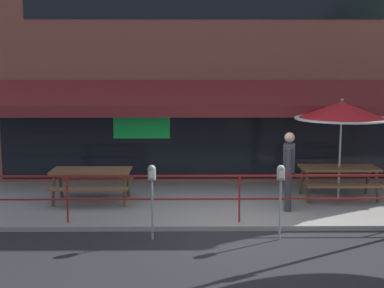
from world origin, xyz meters
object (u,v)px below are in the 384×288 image
picnic_table_left (91,176)px  picnic_table_centre (339,174)px  pedestrian_walking (289,167)px  parking_meter_far (281,180)px  patio_umbrella_centre (342,111)px  parking_meter_near (152,180)px

picnic_table_left → picnic_table_centre: 5.78m
pedestrian_walking → parking_meter_far: (-0.47, -1.69, 0.09)m
parking_meter_far → picnic_table_left: bearing=148.2°
picnic_table_left → pedestrian_walking: 4.47m
parking_meter_far → pedestrian_walking: bearing=74.4°
pedestrian_walking → picnic_table_left: bearing=170.5°
patio_umbrella_centre → pedestrian_walking: patio_umbrella_centre is taller
picnic_table_left → patio_umbrella_centre: bearing=2.2°
parking_meter_near → parking_meter_far: same height
parking_meter_far → patio_umbrella_centre: bearing=55.1°
picnic_table_left → parking_meter_near: bearing=-57.3°
picnic_table_left → parking_meter_near: 2.89m
picnic_table_centre → picnic_table_left: bearing=-177.5°
parking_meter_near → parking_meter_far: size_ratio=1.00×
pedestrian_walking → parking_meter_far: size_ratio=1.20×
picnic_table_left → parking_meter_far: (3.92, -2.43, 0.44)m
picnic_table_centre → parking_meter_far: bearing=-124.6°
parking_meter_near → pedestrian_walking: bearing=30.3°
patio_umbrella_centre → pedestrian_walking: 2.02m
picnic_table_left → picnic_table_centre: same height
picnic_table_centre → parking_meter_far: 3.29m
picnic_table_left → patio_umbrella_centre: (5.77, 0.22, 1.47)m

